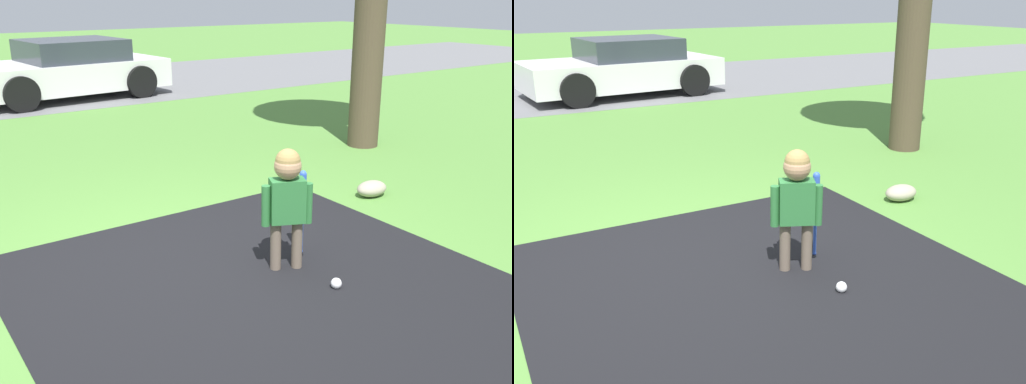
# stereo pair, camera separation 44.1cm
# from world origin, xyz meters

# --- Properties ---
(ground_plane) EXTENTS (60.00, 60.00, 0.00)m
(ground_plane) POSITION_xyz_m (0.00, 0.00, 0.00)
(ground_plane) COLOR #518438
(child) EXTENTS (0.36, 0.24, 0.95)m
(child) POSITION_xyz_m (0.69, -0.52, 0.61)
(child) COLOR #6B5B4C
(child) RESTS_ON ground
(baseball_bat) EXTENTS (0.06, 0.06, 0.70)m
(baseball_bat) POSITION_xyz_m (0.95, -0.38, 0.46)
(baseball_bat) COLOR blue
(baseball_bat) RESTS_ON ground
(sports_ball) EXTENTS (0.08, 0.08, 0.08)m
(sports_ball) POSITION_xyz_m (0.78, -0.98, 0.04)
(sports_ball) COLOR white
(sports_ball) RESTS_ON ground
(parked_car) EXTENTS (3.99, 2.31, 1.15)m
(parked_car) POSITION_xyz_m (1.78, 8.04, 0.56)
(parked_car) COLOR silver
(parked_car) RESTS_ON ground
(edging_rock) EXTENTS (0.35, 0.24, 0.16)m
(edging_rock) POSITION_xyz_m (2.44, 0.27, 0.08)
(edging_rock) COLOR #9E937F
(edging_rock) RESTS_ON ground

